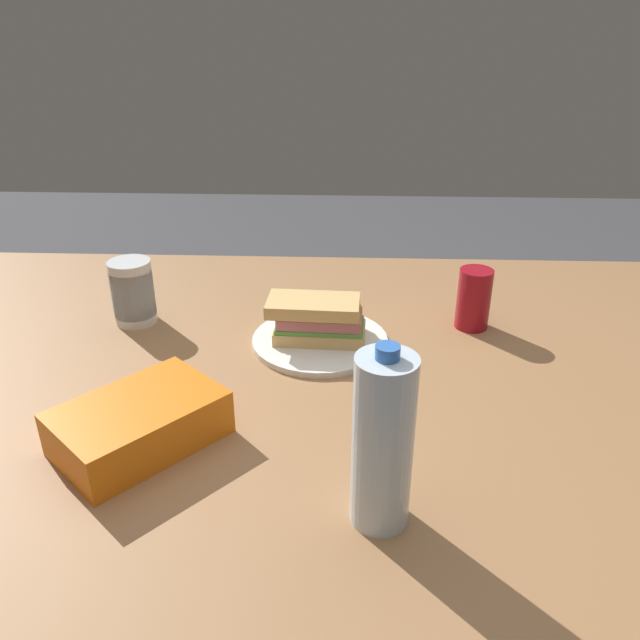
# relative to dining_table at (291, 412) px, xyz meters

# --- Properties ---
(dining_table) EXTENTS (1.70, 1.15, 0.77)m
(dining_table) POSITION_rel_dining_table_xyz_m (0.00, 0.00, 0.00)
(dining_table) COLOR #9E7047
(dining_table) RESTS_ON ground_plane
(paper_plate) EXTENTS (0.26, 0.26, 0.01)m
(paper_plate) POSITION_rel_dining_table_xyz_m (-0.05, -0.11, 0.09)
(paper_plate) COLOR white
(paper_plate) RESTS_ON dining_table
(sandwich) EXTENTS (0.19, 0.10, 0.08)m
(sandwich) POSITION_rel_dining_table_xyz_m (-0.04, -0.11, 0.13)
(sandwich) COLOR #DBB26B
(sandwich) RESTS_ON paper_plate
(soda_can_red) EXTENTS (0.07, 0.07, 0.12)m
(soda_can_red) POSITION_rel_dining_table_xyz_m (-0.35, -0.20, 0.14)
(soda_can_red) COLOR maroon
(soda_can_red) RESTS_ON dining_table
(chip_bag) EXTENTS (0.27, 0.27, 0.07)m
(chip_bag) POSITION_rel_dining_table_xyz_m (0.20, 0.20, 0.11)
(chip_bag) COLOR orange
(chip_bag) RESTS_ON dining_table
(water_bottle_tall) EXTENTS (0.07, 0.07, 0.25)m
(water_bottle_tall) POSITION_rel_dining_table_xyz_m (-0.14, 0.34, 0.20)
(water_bottle_tall) COLOR silver
(water_bottle_tall) RESTS_ON dining_table
(plastic_cup_stack) EXTENTS (0.08, 0.08, 0.13)m
(plastic_cup_stack) POSITION_rel_dining_table_xyz_m (0.33, -0.19, 0.15)
(plastic_cup_stack) COLOR silver
(plastic_cup_stack) RESTS_ON dining_table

